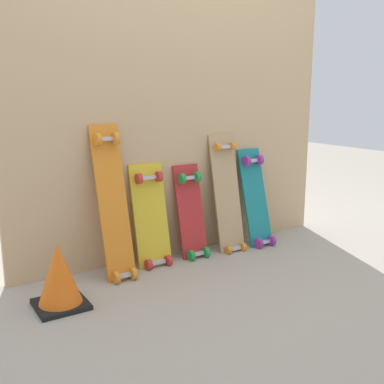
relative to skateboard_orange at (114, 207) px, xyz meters
name	(u,v)px	position (x,y,z in m)	size (l,w,h in m)	color
ground_plane	(187,253)	(0.55, 0.09, -0.42)	(12.00, 12.00, 0.00)	#A89E8E
plywood_wall_panel	(181,113)	(0.55, 0.16, 0.53)	(2.33, 0.04, 1.89)	tan
skateboard_orange	(114,207)	(0.00, 0.00, 0.00)	(0.17, 0.30, 0.96)	orange
skateboard_yellow	(151,220)	(0.27, 0.05, -0.13)	(0.23, 0.21, 0.70)	gold
skateboard_red	(192,216)	(0.57, 0.04, -0.14)	(0.19, 0.22, 0.67)	#B22626
skateboard_natural	(228,198)	(0.86, 0.03, -0.05)	(0.20, 0.24, 0.87)	tan
skateboard_teal	(256,202)	(1.10, 0.01, -0.11)	(0.19, 0.27, 0.74)	#197A7F
traffic_cone	(59,276)	(-0.41, -0.25, -0.25)	(0.25, 0.25, 0.34)	black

